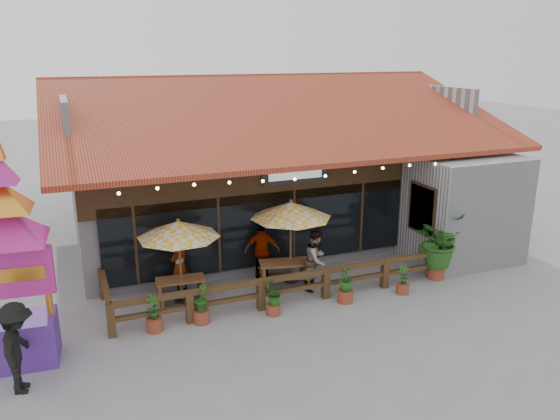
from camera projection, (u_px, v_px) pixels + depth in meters
name	position (u px, v px, depth m)	size (l,w,h in m)	color
ground	(333.00, 289.00, 16.55)	(100.00, 100.00, 0.00)	gray
restaurant_building	(264.00, 173.00, 21.91)	(15.50, 14.73, 6.09)	silver
patio_railing	(266.00, 285.00, 15.34)	(10.00, 2.60, 0.92)	#4B331A
umbrella_left	(178.00, 229.00, 15.13)	(2.99, 2.99, 2.49)	brown
umbrella_right	(291.00, 210.00, 16.45)	(2.98, 2.98, 2.65)	brown
picnic_table_left	(181.00, 286.00, 15.66)	(1.49, 1.32, 0.67)	brown
picnic_table_right	(285.00, 269.00, 16.74)	(1.78, 1.62, 0.74)	brown
thai_sign_tower	(7.00, 232.00, 11.78)	(2.38, 2.38, 6.01)	#51268D
tropical_plant	(438.00, 242.00, 17.00)	(2.02, 1.96, 2.12)	brown
diner_a	(179.00, 265.00, 16.06)	(0.63, 0.41, 1.72)	#3B2612
diner_b	(316.00, 260.00, 16.32)	(0.90, 0.70, 1.85)	#3B2612
diner_c	(262.00, 251.00, 17.05)	(1.09, 0.46, 1.87)	#3B2612
pedestrian	(18.00, 348.00, 11.32)	(1.30, 0.75, 2.01)	black
planter_a	(154.00, 316.00, 13.92)	(0.44, 0.42, 1.03)	brown
planter_b	(201.00, 306.00, 14.34)	(0.43, 0.45, 1.07)	brown
planter_c	(273.00, 297.00, 14.78)	(0.64, 0.59, 0.92)	brown
planter_d	(346.00, 285.00, 15.53)	(0.57, 0.57, 1.09)	brown
planter_e	(403.00, 281.00, 16.12)	(0.38, 0.40, 0.93)	brown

